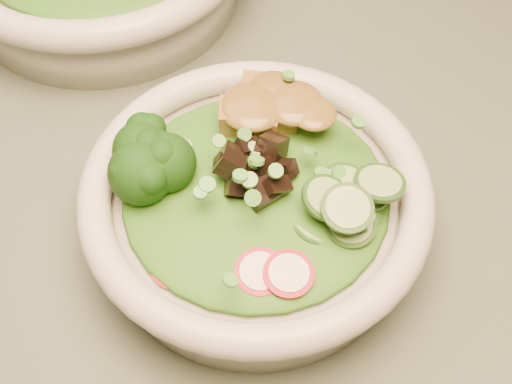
{
  "coord_description": "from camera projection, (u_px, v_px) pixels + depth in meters",
  "views": [
    {
      "loc": [
        -0.1,
        -0.35,
        1.22
      ],
      "look_at": [
        -0.12,
        -0.06,
        0.81
      ],
      "focal_mm": 50.0,
      "sensor_mm": 36.0,
      "label": 1
    }
  ],
  "objects": [
    {
      "name": "lettuce_bed",
      "position": [
        256.0,
        191.0,
        0.51
      ],
      "size": [
        0.19,
        0.19,
        0.02
      ],
      "primitive_type": "ellipsoid",
      "color": "#205D13",
      "rests_on": "salad_bowl"
    },
    {
      "name": "cucumber_slices",
      "position": [
        343.0,
        194.0,
        0.5
      ],
      "size": [
        0.07,
        0.07,
        0.03
      ],
      "primitive_type": null,
      "rotation": [
        0.0,
        0.0,
        -0.05
      ],
      "color": "#A4CC71",
      "rests_on": "salad_bowl"
    },
    {
      "name": "salad_bowl",
      "position": [
        256.0,
        207.0,
        0.53
      ],
      "size": [
        0.26,
        0.26,
        0.07
      ],
      "rotation": [
        0.0,
        0.0,
        -0.05
      ],
      "color": "beige",
      "rests_on": "dining_table"
    },
    {
      "name": "radish_slices",
      "position": [
        246.0,
        265.0,
        0.47
      ],
      "size": [
        0.11,
        0.04,
        0.02
      ],
      "primitive_type": null,
      "rotation": [
        0.0,
        0.0,
        -0.05
      ],
      "color": "maroon",
      "rests_on": "salad_bowl"
    },
    {
      "name": "peanut_sauce",
      "position": [
        270.0,
        108.0,
        0.53
      ],
      "size": [
        0.07,
        0.05,
        0.02
      ],
      "primitive_type": "ellipsoid",
      "color": "brown",
      "rests_on": "tofu_cubes"
    },
    {
      "name": "dining_table",
      "position": [
        383.0,
        252.0,
        0.68
      ],
      "size": [
        1.2,
        0.8,
        0.75
      ],
      "color": "black",
      "rests_on": "ground"
    },
    {
      "name": "tofu_cubes",
      "position": [
        270.0,
        119.0,
        0.54
      ],
      "size": [
        0.09,
        0.06,
        0.03
      ],
      "primitive_type": null,
      "rotation": [
        0.0,
        0.0,
        -0.05
      ],
      "color": "#926030",
      "rests_on": "salad_bowl"
    },
    {
      "name": "scallion_garnish",
      "position": [
        256.0,
        172.0,
        0.49
      ],
      "size": [
        0.18,
        0.18,
        0.02
      ],
      "primitive_type": null,
      "color": "#50A339",
      "rests_on": "salad_bowl"
    },
    {
      "name": "mushroom_heap",
      "position": [
        258.0,
        168.0,
        0.51
      ],
      "size": [
        0.07,
        0.07,
        0.04
      ],
      "primitive_type": null,
      "rotation": [
        0.0,
        0.0,
        -0.05
      ],
      "color": "black",
      "rests_on": "salad_bowl"
    },
    {
      "name": "broccoli_florets",
      "position": [
        172.0,
        171.0,
        0.5
      ],
      "size": [
        0.08,
        0.07,
        0.04
      ],
      "primitive_type": null,
      "rotation": [
        0.0,
        0.0,
        -0.05
      ],
      "color": "black",
      "rests_on": "salad_bowl"
    }
  ]
}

